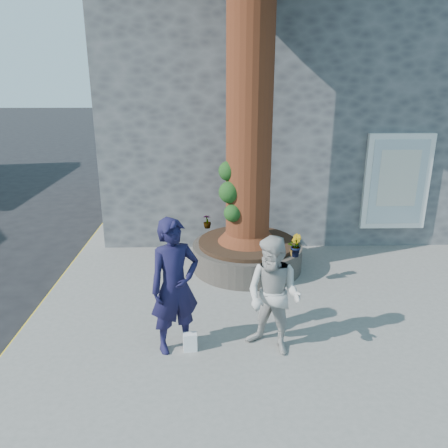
{
  "coord_description": "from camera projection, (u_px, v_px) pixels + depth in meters",
  "views": [
    {
      "loc": [
        0.11,
        -6.55,
        3.93
      ],
      "look_at": [
        0.3,
        1.53,
        1.25
      ],
      "focal_mm": 35.0,
      "sensor_mm": 36.0,
      "label": 1
    }
  ],
  "objects": [
    {
      "name": "ground",
      "position": [
        209.0,
        322.0,
        7.46
      ],
      "size": [
        120.0,
        120.0,
        0.0
      ],
      "primitive_type": "plane",
      "color": "black",
      "rests_on": "ground"
    },
    {
      "name": "pavement",
      "position": [
        287.0,
        291.0,
        8.42
      ],
      "size": [
        9.0,
        8.0,
        0.12
      ],
      "primitive_type": "cube",
      "color": "slate",
      "rests_on": "ground"
    },
    {
      "name": "yellow_line",
      "position": [
        50.0,
        296.0,
        8.34
      ],
      "size": [
        0.1,
        30.0,
        0.01
      ],
      "primitive_type": "cube",
      "color": "yellow",
      "rests_on": "ground"
    },
    {
      "name": "stone_shop",
      "position": [
        292.0,
        106.0,
        13.34
      ],
      "size": [
        10.3,
        8.3,
        6.3
      ],
      "color": "#47484B",
      "rests_on": "ground"
    },
    {
      "name": "planter",
      "position": [
        247.0,
        254.0,
        9.24
      ],
      "size": [
        2.3,
        2.3,
        0.6
      ],
      "color": "black",
      "rests_on": "pavement"
    },
    {
      "name": "man",
      "position": [
        175.0,
        286.0,
        6.21
      ],
      "size": [
        0.88,
        0.76,
        2.02
      ],
      "primitive_type": "imported",
      "rotation": [
        0.0,
        0.0,
        0.46
      ],
      "color": "#151334",
      "rests_on": "pavement"
    },
    {
      "name": "woman",
      "position": [
        273.0,
        296.0,
        6.21
      ],
      "size": [
        1.08,
        1.03,
        1.76
      ],
      "primitive_type": "imported",
      "rotation": [
        0.0,
        0.0,
        -0.6
      ],
      "color": "#B2AFAA",
      "rests_on": "pavement"
    },
    {
      "name": "shopping_bag",
      "position": [
        190.0,
        342.0,
        6.42
      ],
      "size": [
        0.21,
        0.15,
        0.28
      ],
      "primitive_type": "cube",
      "rotation": [
        0.0,
        0.0,
        0.13
      ],
      "color": "white",
      "rests_on": "pavement"
    },
    {
      "name": "plant_a",
      "position": [
        265.0,
        221.0,
        9.91
      ],
      "size": [
        0.2,
        0.18,
        0.32
      ],
      "primitive_type": "imported",
      "rotation": [
        0.0,
        0.0,
        0.44
      ],
      "color": "gray",
      "rests_on": "planter"
    },
    {
      "name": "plant_b",
      "position": [
        295.0,
        245.0,
        8.29
      ],
      "size": [
        0.25,
        0.26,
        0.43
      ],
      "primitive_type": "imported",
      "rotation": [
        0.0,
        0.0,
        1.69
      ],
      "color": "gray",
      "rests_on": "planter"
    },
    {
      "name": "plant_c",
      "position": [
        207.0,
        221.0,
        9.88
      ],
      "size": [
        0.18,
        0.18,
        0.32
      ],
      "primitive_type": "imported",
      "rotation": [
        0.0,
        0.0,
        3.13
      ],
      "color": "gray",
      "rests_on": "planter"
    },
    {
      "name": "plant_d",
      "position": [
        295.0,
        248.0,
        8.31
      ],
      "size": [
        0.35,
        0.36,
        0.31
      ],
      "primitive_type": "imported",
      "rotation": [
        0.0,
        0.0,
        5.27
      ],
      "color": "gray",
      "rests_on": "planter"
    }
  ]
}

